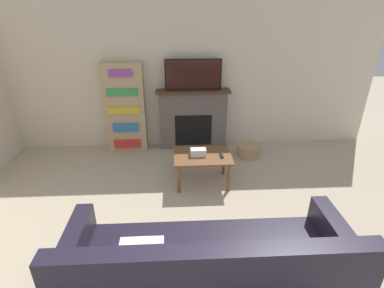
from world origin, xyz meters
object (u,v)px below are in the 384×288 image
at_px(fireplace, 193,119).
at_px(couch, 208,271).
at_px(storage_basket, 248,150).
at_px(bookshelf, 125,108).
at_px(tv, 193,75).
at_px(coffee_table, 203,159).

distance_m(fireplace, couch, 3.15).
bearing_deg(fireplace, storage_basket, -24.08).
bearing_deg(bookshelf, fireplace, 1.06).
xyz_separation_m(tv, coffee_table, (0.07, -1.23, -0.94)).
xyz_separation_m(coffee_table, storage_basket, (0.88, 0.83, -0.30)).
bearing_deg(tv, storage_basket, -23.07).
xyz_separation_m(fireplace, coffee_table, (0.07, -1.25, -0.14)).
distance_m(bookshelf, storage_basket, 2.28).
bearing_deg(storage_basket, fireplace, 155.92).
xyz_separation_m(couch, storage_basket, (0.99, 2.71, -0.19)).
height_order(tv, couch, tv).
relative_size(couch, storage_basket, 6.32).
xyz_separation_m(tv, bookshelf, (-1.19, -0.00, -0.56)).
distance_m(fireplace, tv, 0.80).
distance_m(fireplace, coffee_table, 1.26).
distance_m(couch, bookshelf, 3.35).
height_order(couch, storage_basket, couch).
distance_m(couch, coffee_table, 1.89).
relative_size(fireplace, tv, 1.35).
relative_size(tv, bookshelf, 0.61).
bearing_deg(tv, coffee_table, -86.85).
bearing_deg(bookshelf, coffee_table, -44.37).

